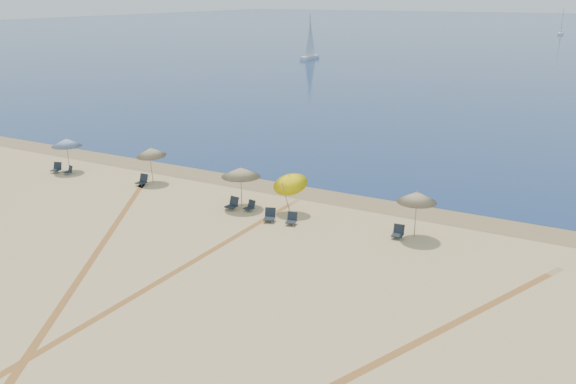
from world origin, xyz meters
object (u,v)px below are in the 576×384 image
at_px(umbrella_1, 151,152).
at_px(sailboat_0, 562,27).
at_px(chair_1, 69,171).
at_px(umbrella_4, 417,197).
at_px(chair_2, 142,180).
at_px(umbrella_0, 66,142).
at_px(chair_0, 57,168).
at_px(umbrella_2, 241,172).
at_px(chair_6, 292,219).
at_px(chair_7, 398,232).
at_px(chair_5, 270,216).
at_px(umbrella_3, 289,181).
at_px(chair_4, 250,206).
at_px(sailboat_1, 310,46).
at_px(chair_3, 233,204).

bearing_deg(umbrella_1, sailboat_0, 87.40).
height_order(chair_1, sailboat_0, sailboat_0).
xyz_separation_m(umbrella_4, chair_2, (-18.74, 0.08, -1.91)).
bearing_deg(umbrella_0, chair_0, -136.81).
height_order(chair_0, sailboat_0, sailboat_0).
xyz_separation_m(umbrella_2, chair_6, (4.02, -1.09, -1.87)).
bearing_deg(chair_6, umbrella_2, 150.75).
bearing_deg(chair_1, umbrella_4, 20.49).
bearing_deg(chair_6, chair_7, -4.52).
bearing_deg(chair_2, sailboat_0, 87.23).
bearing_deg(umbrella_2, chair_5, -24.93).
bearing_deg(umbrella_3, chair_6, -57.35).
bearing_deg(umbrella_3, chair_5, -101.96).
bearing_deg(chair_0, chair_6, -19.65).
distance_m(umbrella_0, sailboat_0, 180.41).
xyz_separation_m(chair_0, chair_7, (25.45, 0.10, -0.01)).
bearing_deg(chair_2, chair_7, -1.80).
height_order(chair_1, chair_4, chair_4).
bearing_deg(umbrella_3, sailboat_1, 116.03).
height_order(sailboat_0, sailboat_1, sailboat_1).
distance_m(umbrella_1, sailboat_1, 81.54).
bearing_deg(chair_3, chair_0, -174.84).
bearing_deg(chair_1, umbrella_0, 154.34).
bearing_deg(umbrella_2, umbrella_1, 171.45).
height_order(umbrella_1, chair_3, umbrella_1).
xyz_separation_m(chair_2, chair_4, (8.98, -0.75, -0.05)).
distance_m(umbrella_1, chair_4, 9.07).
relative_size(chair_0, chair_4, 1.20).
bearing_deg(sailboat_0, chair_3, -91.44).
distance_m(chair_0, chair_5, 18.34).
xyz_separation_m(chair_3, chair_6, (4.25, -0.46, -0.03)).
height_order(umbrella_1, chair_1, umbrella_1).
bearing_deg(umbrella_2, sailboat_1, 114.07).
bearing_deg(umbrella_4, umbrella_0, 179.92).
xyz_separation_m(umbrella_4, chair_6, (-6.56, -1.42, -1.95)).
distance_m(umbrella_2, chair_1, 14.61).
bearing_deg(chair_2, umbrella_0, -179.71).
bearing_deg(chair_6, umbrella_3, 108.63).
bearing_deg(umbrella_1, chair_6, -10.83).
distance_m(chair_3, chair_7, 10.09).
bearing_deg(umbrella_1, umbrella_0, -173.34).
distance_m(chair_4, chair_7, 9.03).
height_order(umbrella_1, umbrella_4, umbrella_4).
relative_size(chair_4, chair_6, 0.92).
xyz_separation_m(umbrella_0, sailboat_1, (-19.92, 77.77, 0.40)).
distance_m(umbrella_3, chair_7, 7.01).
xyz_separation_m(chair_2, chair_7, (18.00, -0.53, -0.02)).
relative_size(umbrella_1, chair_7, 3.49).
relative_size(chair_2, chair_3, 0.95).
xyz_separation_m(chair_4, chair_5, (1.89, -0.92, 0.05)).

